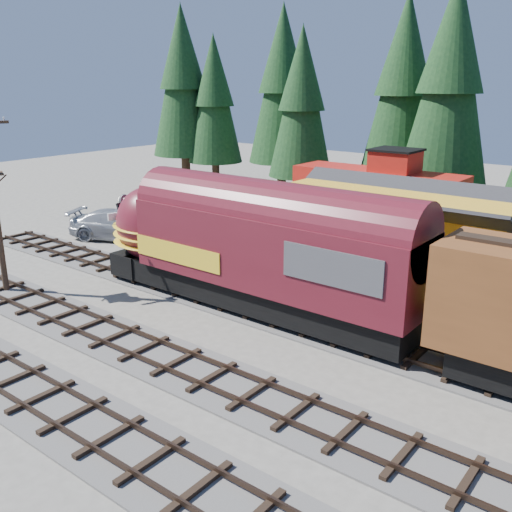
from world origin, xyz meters
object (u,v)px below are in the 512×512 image
Objects in this scene: depot at (388,232)px; pickup_truck_b at (119,225)px; pickup_truck_a at (222,242)px; locomotive at (240,251)px; caboose at (377,200)px.

depot is 1.91× the size of pickup_truck_b.
depot is at bearing -88.61° from pickup_truck_a.
depot is at bearing 56.95° from locomotive.
depot reaches higher than pickup_truck_a.
depot is 7.76m from locomotive.
caboose is at bearing 119.99° from depot.
pickup_truck_a is at bearing -175.45° from depot.
depot is at bearing -60.01° from caboose.
locomotive is 2.95× the size of pickup_truck_a.
depot is 2.20× the size of pickup_truck_a.
caboose reaches higher than pickup_truck_a.
locomotive is 14.00m from caboose.
caboose is 1.64× the size of pickup_truck_b.
pickup_truck_a is at bearing -103.54° from pickup_truck_b.
depot is 10.64m from pickup_truck_a.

